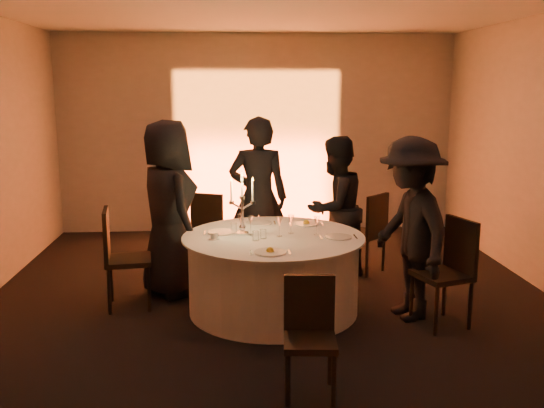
{
  "coord_description": "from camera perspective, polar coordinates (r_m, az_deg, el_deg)",
  "views": [
    {
      "loc": [
        -0.41,
        -5.78,
        2.22
      ],
      "look_at": [
        0.0,
        0.2,
        1.05
      ],
      "focal_mm": 40.0,
      "sensor_mm": 36.0,
      "label": 1
    }
  ],
  "objects": [
    {
      "name": "floor",
      "position": [
        6.2,
        0.13,
        -9.93
      ],
      "size": [
        7.0,
        7.0,
        0.0
      ],
      "primitive_type": "plane",
      "color": "black",
      "rests_on": "ground"
    },
    {
      "name": "wall_back",
      "position": [
        9.31,
        -1.41,
        6.61
      ],
      "size": [
        7.0,
        0.0,
        7.0
      ],
      "primitive_type": "plane",
      "rotation": [
        1.57,
        0.0,
        0.0
      ],
      "color": "#A7A49B",
      "rests_on": "floor"
    },
    {
      "name": "wall_front",
      "position": [
        2.42,
        6.08,
        -6.3
      ],
      "size": [
        7.0,
        0.0,
        7.0
      ],
      "primitive_type": "plane",
      "rotation": [
        -1.57,
        0.0,
        0.0
      ],
      "color": "#A7A49B",
      "rests_on": "floor"
    },
    {
      "name": "uplighter_fixture",
      "position": [
        9.24,
        -1.28,
        -2.53
      ],
      "size": [
        0.25,
        0.12,
        0.1
      ],
      "primitive_type": "cube",
      "color": "black",
      "rests_on": "floor"
    },
    {
      "name": "banquet_table",
      "position": [
        6.07,
        0.13,
        -6.54
      ],
      "size": [
        1.8,
        1.8,
        0.77
      ],
      "color": "black",
      "rests_on": "floor"
    },
    {
      "name": "chair_left",
      "position": [
        6.29,
        -14.18,
        -4.42
      ],
      "size": [
        0.51,
        0.51,
        1.02
      ],
      "rotation": [
        0.0,
        0.0,
        1.71
      ],
      "color": "black",
      "rests_on": "floor"
    },
    {
      "name": "chair_back_left",
      "position": [
        7.49,
        -5.79,
        -2.01
      ],
      "size": [
        0.54,
        0.54,
        0.95
      ],
      "rotation": [
        0.0,
        0.0,
        2.76
      ],
      "color": "black",
      "rests_on": "floor"
    },
    {
      "name": "chair_back_right",
      "position": [
        7.33,
        9.11,
        -2.28
      ],
      "size": [
        0.6,
        0.6,
        0.97
      ],
      "rotation": [
        0.0,
        0.0,
        -2.38
      ],
      "color": "black",
      "rests_on": "floor"
    },
    {
      "name": "chair_right",
      "position": [
        5.91,
        16.39,
        -5.59
      ],
      "size": [
        0.56,
        0.56,
        1.01
      ],
      "rotation": [
        0.0,
        0.0,
        -1.26
      ],
      "color": "black",
      "rests_on": "floor"
    },
    {
      "name": "chair_front",
      "position": [
        4.51,
        3.56,
        -11.66
      ],
      "size": [
        0.41,
        0.41,
        0.86
      ],
      "rotation": [
        0.0,
        0.0,
        -0.08
      ],
      "color": "black",
      "rests_on": "floor"
    },
    {
      "name": "guest_left",
      "position": [
        6.52,
        -9.75,
        -0.42
      ],
      "size": [
        0.96,
        1.09,
        1.88
      ],
      "primitive_type": "imported",
      "rotation": [
        0.0,
        0.0,
        2.07
      ],
      "color": "black",
      "rests_on": "floor"
    },
    {
      "name": "guest_back_left",
      "position": [
        7.04,
        -1.31,
        0.59
      ],
      "size": [
        0.72,
        0.51,
        1.89
      ],
      "primitive_type": "imported",
      "rotation": [
        0.0,
        0.0,
        3.06
      ],
      "color": "black",
      "rests_on": "floor"
    },
    {
      "name": "guest_back_right",
      "position": [
        7.01,
        5.94,
        -0.42
      ],
      "size": [
        1.03,
        1.0,
        1.67
      ],
      "primitive_type": "imported",
      "rotation": [
        0.0,
        0.0,
        -2.47
      ],
      "color": "black",
      "rests_on": "floor"
    },
    {
      "name": "guest_right",
      "position": [
        5.93,
        12.87,
        -2.29
      ],
      "size": [
        0.87,
        1.24,
        1.76
      ],
      "primitive_type": "imported",
      "rotation": [
        0.0,
        0.0,
        -1.37
      ],
      "color": "black",
      "rests_on": "floor"
    },
    {
      "name": "plate_left",
      "position": [
        6.1,
        -4.74,
        -2.66
      ],
      "size": [
        0.36,
        0.28,
        0.01
      ],
      "color": "white",
      "rests_on": "banquet_table"
    },
    {
      "name": "plate_back_left",
      "position": [
        6.49,
        -1.24,
        -1.79
      ],
      "size": [
        0.35,
        0.28,
        0.01
      ],
      "color": "white",
      "rests_on": "banquet_table"
    },
    {
      "name": "plate_back_right",
      "position": [
        6.45,
        3.25,
        -1.8
      ],
      "size": [
        0.35,
        0.26,
        0.08
      ],
      "color": "white",
      "rests_on": "banquet_table"
    },
    {
      "name": "plate_right",
      "position": [
        5.93,
        6.24,
        -3.1
      ],
      "size": [
        0.36,
        0.26,
        0.01
      ],
      "color": "white",
      "rests_on": "banquet_table"
    },
    {
      "name": "plate_front",
      "position": [
        5.36,
        -0.18,
        -4.45
      ],
      "size": [
        0.36,
        0.28,
        0.08
      ],
      "color": "white",
      "rests_on": "banquet_table"
    },
    {
      "name": "coffee_cup",
      "position": [
        5.86,
        -5.46,
        -3.03
      ],
      "size": [
        0.11,
        0.11,
        0.07
      ],
      "color": "white",
      "rests_on": "banquet_table"
    },
    {
      "name": "candelabra",
      "position": [
        5.99,
        -2.81,
        -0.84
      ],
      "size": [
        0.26,
        0.12,
        0.62
      ],
      "color": "silver",
      "rests_on": "banquet_table"
    },
    {
      "name": "wine_glass_a",
      "position": [
        5.91,
        0.71,
        -1.77
      ],
      "size": [
        0.07,
        0.07,
        0.19
      ],
      "color": "silver",
      "rests_on": "banquet_table"
    },
    {
      "name": "wine_glass_b",
      "position": [
        5.98,
        -2.02,
        -1.63
      ],
      "size": [
        0.07,
        0.07,
        0.19
      ],
      "color": "silver",
      "rests_on": "banquet_table"
    },
    {
      "name": "wine_glass_c",
      "position": [
        6.07,
        -2.98,
        -1.44
      ],
      "size": [
        0.07,
        0.07,
        0.19
      ],
      "color": "silver",
      "rests_on": "banquet_table"
    },
    {
      "name": "wine_glass_d",
      "position": [
        5.98,
        4.23,
        -1.66
      ],
      "size": [
        0.07,
        0.07,
        0.19
      ],
      "color": "silver",
      "rests_on": "banquet_table"
    },
    {
      "name": "wine_glass_e",
      "position": [
        6.03,
        1.81,
        -1.53
      ],
      "size": [
        0.07,
        0.07,
        0.19
      ],
      "color": "silver",
      "rests_on": "banquet_table"
    },
    {
      "name": "tumbler_a",
      "position": [
        6.14,
        -3.63,
        -2.2
      ],
      "size": [
        0.07,
        0.07,
        0.09
      ],
      "primitive_type": "cylinder",
      "color": "silver",
      "rests_on": "banquet_table"
    },
    {
      "name": "tumbler_b",
      "position": [
        5.86,
        -0.84,
        -2.83
      ],
      "size": [
        0.07,
        0.07,
        0.09
      ],
      "primitive_type": "cylinder",
      "color": "silver",
      "rests_on": "banquet_table"
    },
    {
      "name": "tumbler_c",
      "position": [
        5.79,
        -1.55,
        -3.0
      ],
      "size": [
        0.07,
        0.07,
        0.09
      ],
      "primitive_type": "cylinder",
      "color": "silver",
      "rests_on": "banquet_table"
    }
  ]
}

